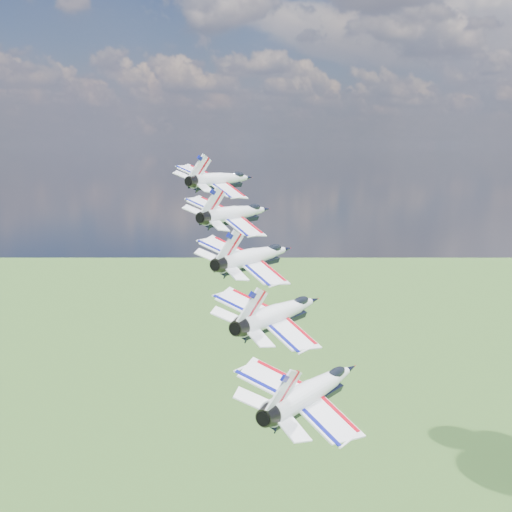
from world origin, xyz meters
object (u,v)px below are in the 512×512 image
Objects in this scene: jet_0 at (222,179)px; jet_4 at (314,389)px; jet_3 at (281,312)px; jet_1 at (237,213)px; jet_2 at (256,256)px.

jet_4 is at bearing -44.42° from jet_0.
jet_0 is 35.02m from jet_3.
jet_4 is (34.88, -27.54, -14.30)m from jet_0.
jet_1 reaches higher than jet_2.
jet_0 is 1.00× the size of jet_2.
jet_1 is at bearing 135.58° from jet_2.
jet_1 is 1.00× the size of jet_2.
jet_4 is (8.72, -6.89, -3.57)m from jet_3.
jet_3 is at bearing 135.58° from jet_4.
jet_1 is 35.02m from jet_4.
jet_4 is (17.44, -13.77, -7.15)m from jet_2.
jet_2 is (8.72, -6.89, -3.57)m from jet_1.
jet_2 is 11.67m from jet_3.
jet_0 is at bearing 135.58° from jet_3.
jet_0 is 23.34m from jet_2.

